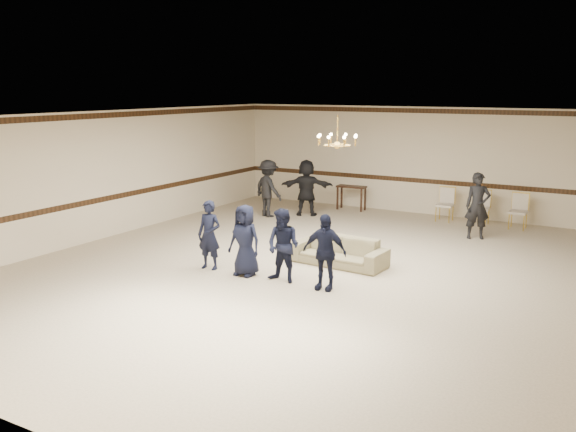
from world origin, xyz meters
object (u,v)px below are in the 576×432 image
(chandelier, at_px, (337,130))
(boy_b, at_px, (245,240))
(adult_right, at_px, (478,206))
(banquet_chair_left, at_px, (445,205))
(boy_d, at_px, (324,252))
(banquet_chair_mid, at_px, (480,208))
(boy_a, at_px, (209,235))
(settee, at_px, (339,251))
(console_table, at_px, (351,198))
(adult_left, at_px, (268,188))
(boy_c, at_px, (283,246))
(banquet_chair_right, at_px, (518,212))
(adult_mid, at_px, (306,188))

(chandelier, xyz_separation_m, boy_b, (-1.12, -1.91, -2.14))
(adult_right, distance_m, banquet_chair_left, 2.12)
(chandelier, xyz_separation_m, banquet_chair_left, (0.93, 5.23, -2.40))
(boy_d, xyz_separation_m, banquet_chair_mid, (1.25, 7.15, -0.25))
(boy_a, distance_m, banquet_chair_mid, 8.17)
(settee, bearing_deg, console_table, 115.71)
(banquet_chair_left, xyz_separation_m, banquet_chair_mid, (1.00, 0.00, 0.00))
(boy_a, bearing_deg, adult_right, 48.02)
(chandelier, xyz_separation_m, adult_left, (-3.78, 3.29, -2.03))
(boy_c, height_order, banquet_chair_left, boy_c)
(settee, relative_size, console_table, 2.28)
(boy_b, height_order, boy_c, same)
(boy_a, relative_size, banquet_chair_left, 1.53)
(settee, distance_m, console_table, 6.16)
(boy_b, height_order, adult_right, adult_right)
(adult_left, distance_m, banquet_chair_right, 7.00)
(boy_a, relative_size, adult_right, 0.87)
(boy_d, relative_size, adult_right, 0.87)
(adult_right, relative_size, banquet_chair_left, 1.76)
(adult_mid, bearing_deg, banquet_chair_mid, 172.09)
(chandelier, xyz_separation_m, banquet_chair_right, (2.93, 5.23, -2.40))
(boy_b, bearing_deg, adult_left, 118.35)
(banquet_chair_right, height_order, console_table, banquet_chair_right)
(boy_b, relative_size, adult_mid, 0.87)
(banquet_chair_mid, bearing_deg, adult_mid, -171.16)
(chandelier, distance_m, console_table, 6.32)
(chandelier, bearing_deg, banquet_chair_left, 79.88)
(adult_left, xyz_separation_m, adult_mid, (0.90, 0.70, 0.00))
(adult_mid, height_order, banquet_chair_mid, adult_mid)
(boy_a, bearing_deg, adult_left, 104.31)
(boy_a, relative_size, console_table, 1.62)
(console_table, bearing_deg, adult_right, -26.06)
(adult_left, bearing_deg, adult_right, -155.93)
(adult_left, height_order, banquet_chair_right, adult_left)
(settee, relative_size, banquet_chair_right, 2.16)
(chandelier, xyz_separation_m, boy_c, (-0.22, -1.91, -2.14))
(adult_left, distance_m, adult_mid, 1.14)
(boy_d, bearing_deg, banquet_chair_mid, 73.89)
(boy_a, bearing_deg, boy_b, -4.39)
(chandelier, distance_m, banquet_chair_left, 5.83)
(adult_left, bearing_deg, banquet_chair_mid, -140.03)
(boy_b, distance_m, adult_left, 5.85)
(chandelier, xyz_separation_m, console_table, (-2.07, 5.43, -2.49))
(boy_d, bearing_deg, boy_b, 173.84)
(banquet_chair_left, bearing_deg, adult_mid, -164.09)
(banquet_chair_mid, xyz_separation_m, console_table, (-4.00, 0.20, -0.10))
(chandelier, bearing_deg, adult_right, 58.28)
(boy_b, distance_m, banquet_chair_mid, 7.78)
(chandelier, height_order, adult_right, chandelier)
(boy_a, height_order, boy_c, same)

